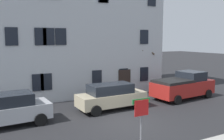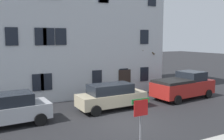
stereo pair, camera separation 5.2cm
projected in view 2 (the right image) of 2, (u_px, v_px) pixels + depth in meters
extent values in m
plane|color=#262628|center=(126.00, 122.00, 13.81)|extent=(120.00, 120.00, 0.00)
cube|color=silver|center=(69.00, 37.00, 22.01)|extent=(14.86, 7.78, 9.60)
cube|color=#2D231E|center=(125.00, 82.00, 20.61)|extent=(1.10, 0.12, 2.10)
cube|color=black|center=(38.00, 82.00, 17.34)|extent=(0.80, 0.08, 1.20)
cube|color=black|center=(46.00, 82.00, 17.60)|extent=(0.80, 0.08, 1.20)
cube|color=black|center=(97.00, 78.00, 19.40)|extent=(0.80, 0.08, 1.20)
cube|color=black|center=(124.00, 76.00, 20.51)|extent=(0.80, 0.08, 1.20)
cube|color=black|center=(144.00, 74.00, 21.46)|extent=(0.80, 0.08, 1.20)
cube|color=black|center=(12.00, 36.00, 16.22)|extent=(0.80, 0.08, 1.20)
cube|color=black|center=(41.00, 37.00, 17.07)|extent=(0.80, 0.08, 1.20)
cube|color=black|center=(49.00, 37.00, 17.32)|extent=(0.80, 0.08, 1.20)
cube|color=black|center=(61.00, 37.00, 17.72)|extent=(0.80, 0.08, 1.20)
cube|color=black|center=(144.00, 37.00, 21.03)|extent=(0.80, 0.08, 1.20)
cylinder|color=#4C3D2D|center=(145.00, 60.00, 22.80)|extent=(0.37, 0.37, 5.37)
cylinder|color=#4C3D2D|center=(144.00, 46.00, 21.75)|extent=(1.56, 1.30, 1.53)
cylinder|color=#4C3D2D|center=(132.00, 30.00, 22.82)|extent=(1.89, 1.88, 2.08)
cylinder|color=#4C3D2D|center=(135.00, 42.00, 22.02)|extent=(0.28, 2.29, 1.61)
cube|color=#B7BABF|center=(8.00, 112.00, 13.23)|extent=(4.45, 2.06, 0.81)
cube|color=#1E232B|center=(6.00, 100.00, 13.10)|extent=(2.79, 1.75, 0.62)
cylinder|color=black|center=(33.00, 111.00, 14.80)|extent=(0.69, 0.26, 0.68)
cylinder|color=black|center=(41.00, 120.00, 13.27)|extent=(0.69, 0.26, 0.68)
cube|color=#C6B793|center=(112.00, 99.00, 16.31)|extent=(4.63, 1.88, 0.78)
cube|color=#1E232B|center=(110.00, 89.00, 16.18)|extent=(2.89, 1.61, 0.62)
cylinder|color=black|center=(125.00, 99.00, 17.86)|extent=(0.69, 0.24, 0.68)
cylinder|color=black|center=(138.00, 104.00, 16.37)|extent=(0.69, 0.24, 0.68)
cylinder|color=black|center=(85.00, 104.00, 16.35)|extent=(0.69, 0.24, 0.68)
cylinder|color=black|center=(96.00, 111.00, 14.86)|extent=(0.69, 0.24, 0.68)
cube|color=#AD231E|center=(183.00, 88.00, 19.30)|extent=(5.38, 2.63, 1.05)
cube|color=#1E232B|center=(191.00, 76.00, 19.70)|extent=(1.84, 2.01, 0.70)
cube|color=black|center=(173.00, 81.00, 18.60)|extent=(2.89, 2.28, 0.20)
cylinder|color=black|center=(187.00, 89.00, 21.20)|extent=(0.70, 0.29, 0.68)
cylinder|color=black|center=(208.00, 94.00, 19.46)|extent=(0.70, 0.29, 0.68)
cylinder|color=black|center=(157.00, 94.00, 19.28)|extent=(0.70, 0.29, 0.68)
cylinder|color=black|center=(178.00, 100.00, 17.54)|extent=(0.70, 0.29, 0.68)
cylinder|color=slate|center=(140.00, 131.00, 9.25)|extent=(0.07, 0.07, 2.41)
cube|color=red|center=(141.00, 108.00, 9.11)|extent=(0.60, 0.03, 0.60)
cube|color=#1E8C38|center=(140.00, 101.00, 9.12)|extent=(0.76, 0.02, 0.18)
torus|color=black|center=(16.00, 98.00, 17.96)|extent=(0.71, 0.10, 0.71)
torus|color=black|center=(0.00, 100.00, 17.55)|extent=(0.71, 0.10, 0.71)
cylinder|color=#1E4C8C|center=(8.00, 96.00, 17.72)|extent=(1.00, 0.11, 0.19)
cylinder|color=#1E4C8C|center=(5.00, 93.00, 17.62)|extent=(0.09, 0.04, 0.45)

